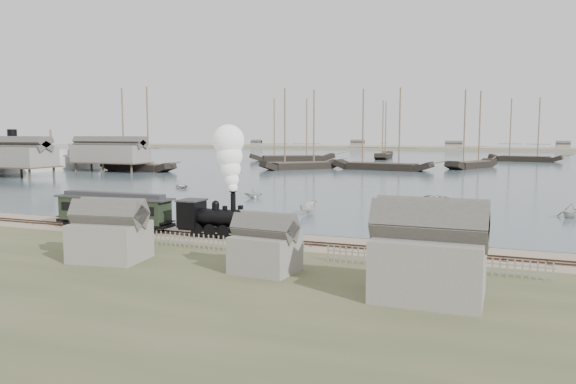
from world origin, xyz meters
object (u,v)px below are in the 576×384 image
at_px(locomotive, 225,188).
at_px(beached_dinghy, 137,222).
at_px(passenger_coach, 114,209).
at_px(steamship, 13,151).

distance_m(locomotive, beached_dinghy, 12.15).
height_order(passenger_coach, steamship, steamship).
relative_size(locomotive, passenger_coach, 0.77).
bearing_deg(beached_dinghy, locomotive, -102.14).
xyz_separation_m(passenger_coach, steamship, (-70.51, 52.51, 3.06)).
relative_size(passenger_coach, beached_dinghy, 3.32).
distance_m(locomotive, passenger_coach, 12.44).
bearing_deg(beached_dinghy, steamship, 53.72).
xyz_separation_m(beached_dinghy, steamship, (-71.47, 50.32, 4.62)).
height_order(locomotive, passenger_coach, locomotive).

